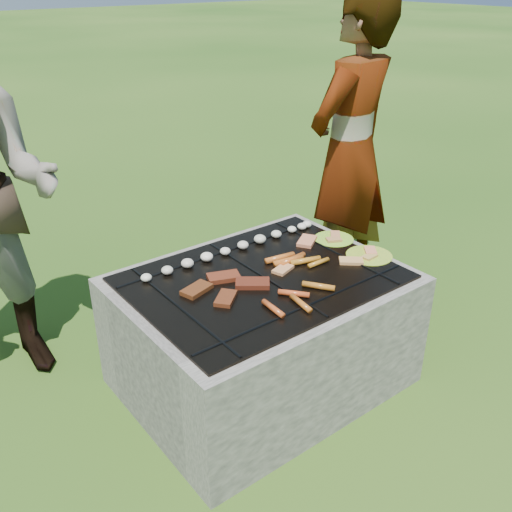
# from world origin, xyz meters

# --- Properties ---
(lawn) EXTENTS (60.00, 60.00, 0.00)m
(lawn) POSITION_xyz_m (0.00, 0.00, 0.00)
(lawn) COLOR #204912
(lawn) RESTS_ON ground
(fire_pit) EXTENTS (1.30, 1.00, 0.62)m
(fire_pit) POSITION_xyz_m (0.00, 0.00, 0.28)
(fire_pit) COLOR #A79E94
(fire_pit) RESTS_ON ground
(mushrooms) EXTENTS (1.05, 0.06, 0.04)m
(mushrooms) POSITION_xyz_m (0.06, 0.29, 0.63)
(mushrooms) COLOR #EDE5C9
(mushrooms) RESTS_ON fire_pit
(pork_slabs) EXTENTS (0.40, 0.30, 0.02)m
(pork_slabs) POSITION_xyz_m (-0.19, 0.02, 0.62)
(pork_slabs) COLOR brown
(pork_slabs) RESTS_ON fire_pit
(sausages) EXTENTS (0.52, 0.48, 0.03)m
(sausages) POSITION_xyz_m (0.13, -0.09, 0.63)
(sausages) COLOR orange
(sausages) RESTS_ON fire_pit
(bread_on_grate) EXTENTS (0.45, 0.43, 0.02)m
(bread_on_grate) POSITION_xyz_m (0.35, 0.02, 0.62)
(bread_on_grate) COLOR tan
(bread_on_grate) RESTS_ON fire_pit
(plate_far) EXTENTS (0.22, 0.22, 0.03)m
(plate_far) POSITION_xyz_m (0.56, 0.09, 0.61)
(plate_far) COLOR #CDE637
(plate_far) RESTS_ON fire_pit
(plate_near) EXTENTS (0.27, 0.27, 0.03)m
(plate_near) POSITION_xyz_m (0.56, -0.16, 0.61)
(plate_near) COLOR yellow
(plate_near) RESTS_ON fire_pit
(cook) EXTENTS (0.74, 0.56, 1.84)m
(cook) POSITION_xyz_m (1.01, 0.44, 0.92)
(cook) COLOR #A08F85
(cook) RESTS_ON ground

